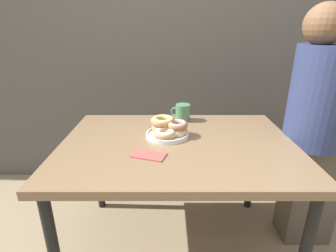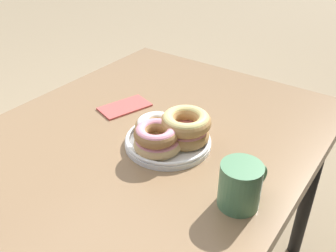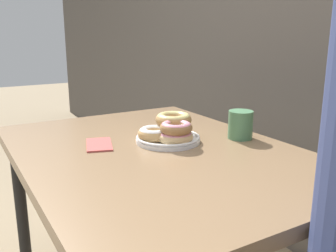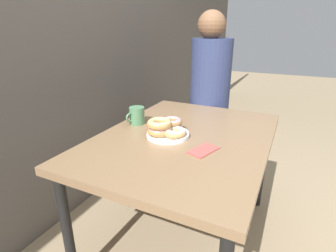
% 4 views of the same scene
% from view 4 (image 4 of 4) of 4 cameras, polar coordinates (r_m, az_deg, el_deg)
% --- Properties ---
extents(ground_plane, '(14.00, 14.00, 0.00)m').
position_cam_4_polar(ground_plane, '(1.78, 12.23, -24.96)').
color(ground_plane, '#937F60').
extents(wall_back, '(8.00, 0.05, 2.60)m').
position_cam_4_polar(wall_back, '(1.83, -22.94, 20.37)').
color(wall_back, '#56514C').
rests_on(wall_back, ground_plane).
extents(dining_table, '(1.22, 0.88, 0.70)m').
position_cam_4_polar(dining_table, '(1.48, 3.66, -4.42)').
color(dining_table, '#846647').
rests_on(dining_table, ground_plane).
extents(donut_plate, '(0.24, 0.27, 0.10)m').
position_cam_4_polar(donut_plate, '(1.42, -0.24, -0.58)').
color(donut_plate, white).
rests_on(donut_plate, dining_table).
extents(coffee_mug, '(0.13, 0.09, 0.11)m').
position_cam_4_polar(coffee_mug, '(1.61, -6.83, 2.30)').
color(coffee_mug, '#4C7F56').
rests_on(coffee_mug, dining_table).
extents(person_figure, '(0.35, 0.31, 1.38)m').
position_cam_4_polar(person_figure, '(2.17, 9.12, 6.14)').
color(person_figure, brown).
rests_on(person_figure, ground_plane).
extents(napkin, '(0.18, 0.13, 0.01)m').
position_cam_4_polar(napkin, '(1.28, 7.71, -5.25)').
color(napkin, '#BC4C47').
rests_on(napkin, dining_table).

